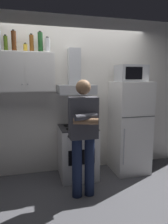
% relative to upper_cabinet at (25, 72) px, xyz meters
% --- Properties ---
extents(ground_plane, '(7.00, 7.00, 0.00)m').
position_rel_upper_cabinet_xyz_m(ground_plane, '(0.85, -0.37, -1.75)').
color(ground_plane, '#4C4C51').
extents(back_wall_tiled, '(4.80, 0.10, 2.70)m').
position_rel_upper_cabinet_xyz_m(back_wall_tiled, '(0.85, 0.23, -0.40)').
color(back_wall_tiled, silver).
rests_on(back_wall_tiled, ground_plane).
extents(upper_cabinet, '(0.90, 0.37, 0.60)m').
position_rel_upper_cabinet_xyz_m(upper_cabinet, '(0.00, 0.00, 0.00)').
color(upper_cabinet, white).
extents(stove_oven, '(0.60, 0.62, 0.87)m').
position_rel_upper_cabinet_xyz_m(stove_oven, '(0.80, -0.13, -1.32)').
color(stove_oven, white).
rests_on(stove_oven, ground_plane).
extents(range_hood, '(0.60, 0.44, 0.75)m').
position_rel_upper_cabinet_xyz_m(range_hood, '(0.80, 0.00, -0.15)').
color(range_hood, '#B7BABF').
extents(refrigerator, '(0.60, 0.62, 1.60)m').
position_rel_upper_cabinet_xyz_m(refrigerator, '(1.75, -0.12, -0.95)').
color(refrigerator, white).
rests_on(refrigerator, ground_plane).
extents(microwave, '(0.48, 0.37, 0.28)m').
position_rel_upper_cabinet_xyz_m(microwave, '(1.75, -0.11, -0.01)').
color(microwave, '#B7BABF').
rests_on(microwave, refrigerator).
extents(person_standing, '(0.38, 0.33, 1.64)m').
position_rel_upper_cabinet_xyz_m(person_standing, '(0.75, -0.73, -0.85)').
color(person_standing, '#192342').
rests_on(person_standing, ground_plane).
extents(bottle_spice_jar, '(0.06, 0.06, 0.14)m').
position_rel_upper_cabinet_xyz_m(bottle_spice_jar, '(0.02, 0.01, 0.36)').
color(bottle_spice_jar, gold).
rests_on(bottle_spice_jar, upper_cabinet).
extents(bottle_canister_steel, '(0.08, 0.08, 0.24)m').
position_rel_upper_cabinet_xyz_m(bottle_canister_steel, '(0.36, -0.01, 0.41)').
color(bottle_canister_steel, '#B2B5BA').
rests_on(bottle_canister_steel, upper_cabinet).
extents(bottle_rum_dark, '(0.07, 0.07, 0.32)m').
position_rel_upper_cabinet_xyz_m(bottle_rum_dark, '(-0.14, -0.02, 0.45)').
color(bottle_rum_dark, '#47230F').
rests_on(bottle_rum_dark, upper_cabinet).
extents(bottle_olive_oil, '(0.06, 0.06, 0.25)m').
position_rel_upper_cabinet_xyz_m(bottle_olive_oil, '(-0.26, 0.04, 0.42)').
color(bottle_olive_oil, '#4C6B19').
rests_on(bottle_olive_oil, upper_cabinet).
extents(bottle_wine_green, '(0.08, 0.08, 0.33)m').
position_rel_upper_cabinet_xyz_m(bottle_wine_green, '(0.25, 0.04, 0.46)').
color(bottle_wine_green, '#19471E').
rests_on(bottle_wine_green, upper_cabinet).
extents(bottle_beer_brown, '(0.06, 0.06, 0.28)m').
position_rel_upper_cabinet_xyz_m(bottle_beer_brown, '(0.12, 0.01, 0.43)').
color(bottle_beer_brown, brown).
rests_on(bottle_beer_brown, upper_cabinet).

